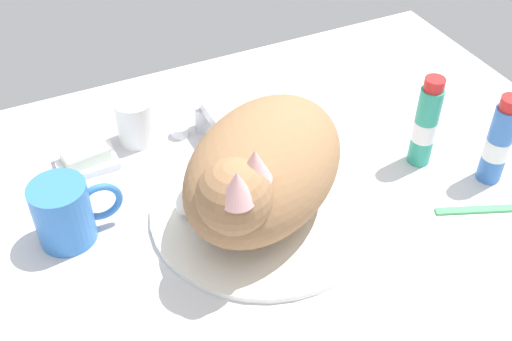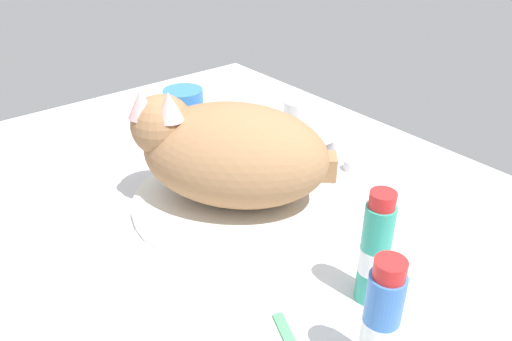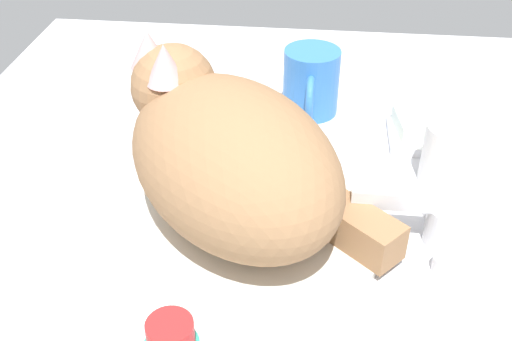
% 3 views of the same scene
% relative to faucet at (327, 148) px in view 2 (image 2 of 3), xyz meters
% --- Properties ---
extents(ground_plane, '(1.10, 0.83, 0.03)m').
position_rel_faucet_xyz_m(ground_plane, '(0.00, -0.20, -0.04)').
color(ground_plane, silver).
extents(sink_basin, '(0.32, 0.32, 0.01)m').
position_rel_faucet_xyz_m(sink_basin, '(0.00, -0.20, -0.02)').
color(sink_basin, silver).
rests_on(sink_basin, ground_plane).
extents(faucet, '(0.12, 0.11, 0.06)m').
position_rel_faucet_xyz_m(faucet, '(0.00, 0.00, 0.00)').
color(faucet, silver).
rests_on(faucet, ground_plane).
extents(cat, '(0.33, 0.33, 0.18)m').
position_rel_faucet_xyz_m(cat, '(-0.01, -0.21, 0.06)').
color(cat, '#936B47').
rests_on(cat, sink_basin).
extents(coffee_mug, '(0.12, 0.08, 0.09)m').
position_rel_faucet_xyz_m(coffee_mug, '(-0.26, -0.13, 0.02)').
color(coffee_mug, '#3372C6').
rests_on(coffee_mug, ground_plane).
extents(rinse_cup, '(0.06, 0.06, 0.07)m').
position_rel_faucet_xyz_m(rinse_cup, '(-0.11, 0.03, 0.01)').
color(rinse_cup, white).
rests_on(rinse_cup, ground_plane).
extents(soap_dish, '(0.09, 0.06, 0.01)m').
position_rel_faucet_xyz_m(soap_dish, '(-0.20, 0.01, -0.02)').
color(soap_dish, white).
rests_on(soap_dish, ground_plane).
extents(soap_bar, '(0.07, 0.06, 0.02)m').
position_rel_faucet_xyz_m(soap_bar, '(-0.20, 0.01, -0.01)').
color(soap_bar, silver).
rests_on(soap_bar, soap_dish).
extents(toothpaste_bottle, '(0.04, 0.04, 0.15)m').
position_rel_faucet_xyz_m(toothpaste_bottle, '(0.26, -0.21, 0.04)').
color(toothpaste_bottle, teal).
rests_on(toothpaste_bottle, ground_plane).
extents(mouthwash_bottle, '(0.04, 0.04, 0.14)m').
position_rel_faucet_xyz_m(mouthwash_bottle, '(0.34, -0.28, 0.04)').
color(mouthwash_bottle, '#3870C6').
rests_on(mouthwash_bottle, ground_plane).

